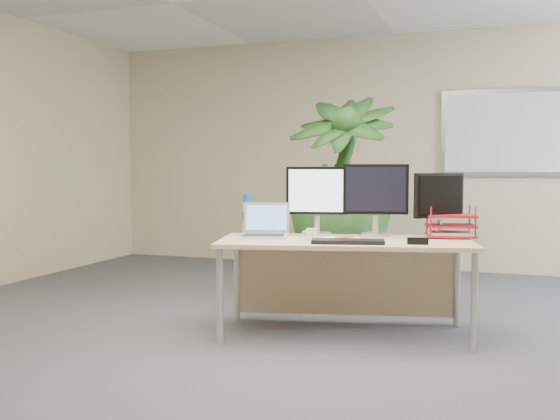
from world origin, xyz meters
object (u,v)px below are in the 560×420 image
(floor_plant, at_px, (340,215))
(monitor_left, at_px, (317,196))
(monitor_right, at_px, (376,195))
(desk, at_px, (345,257))
(laptop, at_px, (265,228))

(floor_plant, distance_m, monitor_left, 0.96)
(monitor_right, bearing_deg, desk, -132.31)
(monitor_left, xyz_separation_m, monitor_right, (0.42, 0.07, 0.01))
(desk, distance_m, monitor_left, 0.51)
(monitor_left, bearing_deg, floor_plant, 92.79)
(floor_plant, bearing_deg, monitor_right, -61.47)
(desk, relative_size, floor_plant, 1.25)
(floor_plant, bearing_deg, monitor_left, -87.21)
(desk, bearing_deg, monitor_right, 47.69)
(floor_plant, xyz_separation_m, monitor_right, (0.47, -0.86, 0.23))
(monitor_left, distance_m, laptop, 0.46)
(desk, relative_size, laptop, 4.70)
(monitor_left, relative_size, laptop, 1.28)
(desk, xyz_separation_m, monitor_left, (-0.24, 0.12, 0.43))
(desk, height_order, monitor_right, monitor_right)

